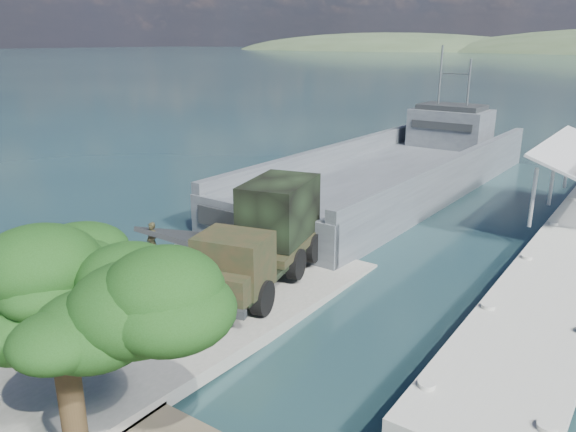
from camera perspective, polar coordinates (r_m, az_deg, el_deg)
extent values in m
plane|color=#1A363F|center=(24.78, -10.01, -8.39)|extent=(1400.00, 1400.00, 0.00)
cube|color=gray|center=(24.06, -11.73, -8.67)|extent=(10.00, 18.00, 0.50)
cube|color=#464B52|center=(42.32, 10.69, 3.18)|extent=(10.39, 31.99, 2.64)
cube|color=#464B52|center=(43.95, 5.61, 6.55)|extent=(1.51, 31.74, 1.38)
cube|color=#464B52|center=(40.23, 16.55, 4.88)|extent=(1.51, 31.74, 1.38)
cube|color=#464B52|center=(29.31, -2.98, -1.76)|extent=(9.53, 0.68, 2.75)
cube|color=#464B52|center=(51.35, 16.15, 8.60)|extent=(6.46, 4.40, 3.17)
cube|color=#26292B|center=(51.13, 16.33, 10.59)|extent=(5.38, 3.53, 0.42)
cylinder|color=gray|center=(51.37, 15.21, 13.44)|extent=(0.17, 0.17, 5.29)
cylinder|color=gray|center=(50.53, 17.89, 12.56)|extent=(0.17, 0.17, 4.23)
cylinder|color=black|center=(22.91, -8.33, -7.22)|extent=(0.79, 1.47, 1.40)
cylinder|color=black|center=(21.87, -2.61, -8.29)|extent=(0.79, 1.47, 1.40)
cylinder|color=black|center=(25.88, -4.33, -4.12)|extent=(0.79, 1.47, 1.40)
cylinder|color=black|center=(24.96, 0.82, -4.90)|extent=(0.79, 1.47, 1.40)
cylinder|color=black|center=(27.70, -2.40, -2.60)|extent=(0.79, 1.47, 1.40)
cylinder|color=black|center=(26.85, 2.45, -3.27)|extent=(0.79, 1.47, 1.40)
cube|color=black|center=(24.78, -2.40, -4.68)|extent=(4.20, 8.51, 0.27)
cube|color=black|center=(21.93, -5.51, -4.59)|extent=(3.12, 2.72, 2.15)
cube|color=black|center=(21.10, -7.06, -7.16)|extent=(2.63, 1.51, 1.08)
cube|color=black|center=(25.94, -1.06, -2.74)|extent=(3.76, 5.44, 0.38)
cube|color=black|center=(25.63, -0.90, 0.69)|extent=(3.46, 4.58, 2.69)
cube|color=#26292B|center=(20.95, -7.70, -9.33)|extent=(2.68, 0.88, 0.32)
imported|color=black|center=(26.78, -13.56, -3.32)|extent=(0.70, 0.49, 1.83)
cylinder|color=#382916|center=(14.14, -20.91, -18.95)|extent=(0.55, 0.55, 5.32)
ellipsoid|color=#16390F|center=(12.83, -22.16, -9.60)|extent=(5.14, 4.77, 2.20)
ellipsoid|color=#16390F|center=(16.63, -20.29, -3.20)|extent=(2.57, 2.57, 1.47)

